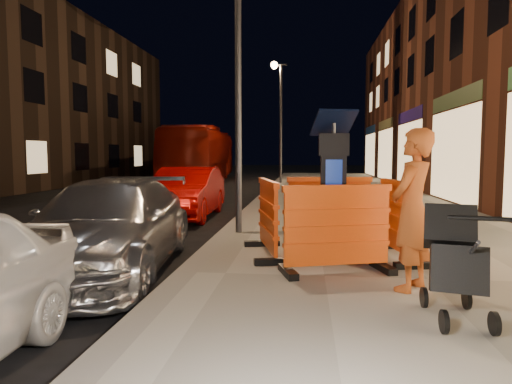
# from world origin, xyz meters

# --- Properties ---
(ground_plane) EXTENTS (120.00, 120.00, 0.00)m
(ground_plane) POSITION_xyz_m (0.00, 0.00, 0.00)
(ground_plane) COLOR black
(ground_plane) RESTS_ON ground
(sidewalk) EXTENTS (6.00, 60.00, 0.15)m
(sidewalk) POSITION_xyz_m (3.00, 0.00, 0.07)
(sidewalk) COLOR gray
(sidewalk) RESTS_ON ground
(kerb) EXTENTS (0.30, 60.00, 0.15)m
(kerb) POSITION_xyz_m (0.00, 0.00, 0.07)
(kerb) COLOR slate
(kerb) RESTS_ON ground
(parking_kiosk) EXTENTS (0.75, 0.75, 2.01)m
(parking_kiosk) POSITION_xyz_m (1.92, 1.12, 1.15)
(parking_kiosk) COLOR black
(parking_kiosk) RESTS_ON sidewalk
(barrier_front) EXTENTS (1.55, 0.98, 1.12)m
(barrier_front) POSITION_xyz_m (1.92, 0.17, 0.71)
(barrier_front) COLOR #F65110
(barrier_front) RESTS_ON sidewalk
(barrier_back) EXTENTS (1.51, 0.80, 1.12)m
(barrier_back) POSITION_xyz_m (1.92, 2.07, 0.71)
(barrier_back) COLOR #F65110
(barrier_back) RESTS_ON sidewalk
(barrier_kerbside) EXTENTS (0.91, 1.54, 1.12)m
(barrier_kerbside) POSITION_xyz_m (0.97, 1.12, 0.71)
(barrier_kerbside) COLOR #F65110
(barrier_kerbside) RESTS_ON sidewalk
(barrier_bldgside) EXTENTS (0.82, 1.52, 1.12)m
(barrier_bldgside) POSITION_xyz_m (2.87, 1.12, 0.71)
(barrier_bldgside) COLOR #F65110
(barrier_bldgside) RESTS_ON sidewalk
(car_silver) EXTENTS (2.25, 4.57, 1.28)m
(car_silver) POSITION_xyz_m (-1.25, 0.52, 0.00)
(car_silver) COLOR #B5B5BA
(car_silver) RESTS_ON ground
(car_red) EXTENTS (1.50, 4.01, 1.31)m
(car_red) POSITION_xyz_m (-1.53, 5.85, 0.00)
(car_red) COLOR #A10401
(car_red) RESTS_ON ground
(bus_doubledecker) EXTENTS (3.38, 11.74, 3.23)m
(bus_doubledecker) POSITION_xyz_m (-4.88, 21.95, 0.00)
(bus_doubledecker) COLOR maroon
(bus_doubledecker) RESTS_ON ground
(man) EXTENTS (0.72, 0.78, 1.79)m
(man) POSITION_xyz_m (2.69, -0.47, 1.04)
(man) COLOR #BA511D
(man) RESTS_ON sidewalk
(stroller) EXTENTS (0.71, 0.91, 1.01)m
(stroller) POSITION_xyz_m (2.89, -1.37, 0.65)
(stroller) COLOR black
(stroller) RESTS_ON sidewalk
(street_lamp_mid) EXTENTS (0.12, 0.12, 6.00)m
(street_lamp_mid) POSITION_xyz_m (0.25, 3.00, 3.15)
(street_lamp_mid) COLOR #3F3F44
(street_lamp_mid) RESTS_ON sidewalk
(street_lamp_far) EXTENTS (0.12, 0.12, 6.00)m
(street_lamp_far) POSITION_xyz_m (0.25, 18.00, 3.15)
(street_lamp_far) COLOR #3F3F44
(street_lamp_far) RESTS_ON sidewalk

